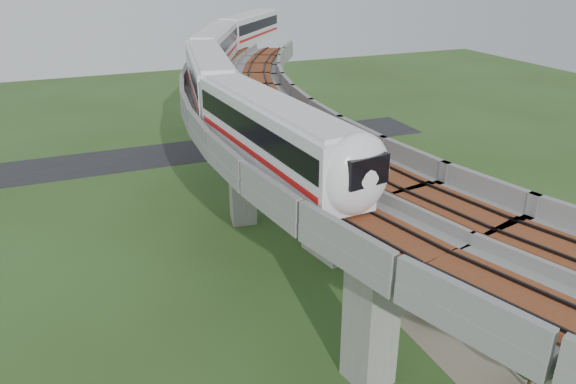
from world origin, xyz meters
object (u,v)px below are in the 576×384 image
Objects in this scene: metro_train at (236,60)px; car_dark at (391,210)px; car_red at (510,280)px; car_white at (483,298)px.

car_dark is (9.87, -10.97, -11.64)m from metro_train.
metro_train is 28.65m from car_red.
car_white is 3.29m from car_red.
car_dark reaches higher than car_white.
metro_train is 13.59× the size of car_dark.
car_dark is at bearing 38.85° from car_white.
car_white is 13.61m from car_dark.
car_dark is at bearing 132.78° from car_red.
metro_train reaches higher than car_dark.
metro_train is at bearing 18.65° from car_dark.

